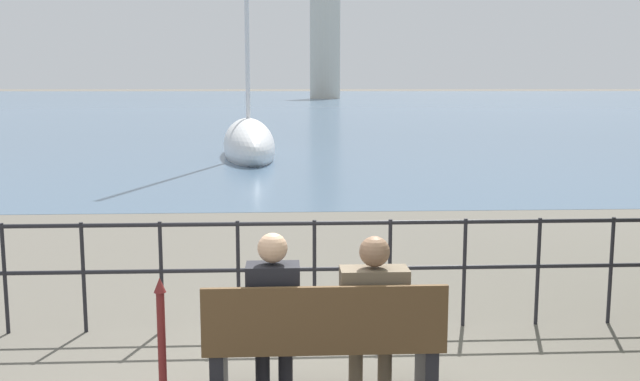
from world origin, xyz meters
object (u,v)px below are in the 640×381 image
object	(u,v)px
park_bench	(324,343)
seated_person_left	(273,307)
seated_person_right	(373,307)
harbor_lighthouse	(325,33)
closed_umbrella	(161,332)
sailboat_2	(249,144)

from	to	relation	value
park_bench	seated_person_left	size ratio (longest dim) A/B	1.40
seated_person_right	harbor_lighthouse	distance (m)	123.91
park_bench	harbor_lighthouse	bearing A→B (deg)	86.62
seated_person_right	closed_umbrella	bearing A→B (deg)	179.66
seated_person_right	park_bench	bearing A→B (deg)	-168.61
harbor_lighthouse	closed_umbrella	bearing A→B (deg)	-93.94
sailboat_2	harbor_lighthouse	bearing A→B (deg)	79.86
sailboat_2	harbor_lighthouse	size ratio (longest dim) A/B	0.51
sailboat_2	harbor_lighthouse	world-z (taller)	harbor_lighthouse
seated_person_left	closed_umbrella	distance (m)	0.84
sailboat_2	park_bench	bearing A→B (deg)	-91.00
harbor_lighthouse	seated_person_right	bearing A→B (deg)	-93.21
seated_person_left	harbor_lighthouse	world-z (taller)	harbor_lighthouse
harbor_lighthouse	sailboat_2	bearing A→B (deg)	-94.74
park_bench	seated_person_left	bearing A→B (deg)	168.30
seated_person_right	closed_umbrella	distance (m)	1.57
park_bench	seated_person_left	distance (m)	0.46
closed_umbrella	sailboat_2	bearing A→B (deg)	90.70
park_bench	harbor_lighthouse	world-z (taller)	harbor_lighthouse
park_bench	sailboat_2	world-z (taller)	sailboat_2
seated_person_left	seated_person_right	bearing A→B (deg)	-0.16
park_bench	closed_umbrella	xyz separation A→B (m)	(-1.19, 0.08, 0.08)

